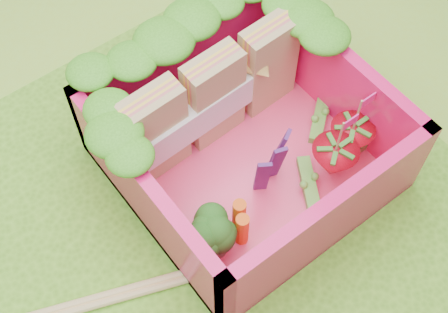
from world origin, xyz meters
The scene contains 13 objects.
ground centered at (0.00, 0.00, 0.00)m, with size 14.00×14.00×0.00m, color #9CCC39.
placemat centered at (0.00, 0.00, 0.01)m, with size 2.60×2.60×0.03m, color #599F24.
bento_floor centered at (0.30, 0.05, 0.06)m, with size 1.30×1.30×0.05m, color #FF4174.
bento_box centered at (0.30, 0.05, 0.31)m, with size 1.30×1.30×0.55m.
lettuce_ruffle centered at (0.30, 0.49, 0.64)m, with size 1.43×0.77×0.11m.
sandwich_stack centered at (0.31, 0.33, 0.36)m, with size 1.07×0.21×0.58m.
broccoli centered at (-0.14, -0.26, 0.25)m, with size 0.35×0.35×0.24m.
carrot_sticks centered at (0.01, -0.26, 0.20)m, with size 0.11×0.14×0.23m.
purple_wedges centered at (0.32, -0.13, 0.27)m, with size 0.23×0.12×0.38m.
strawberry_left centered at (0.61, -0.29, 0.21)m, with size 0.25×0.25×0.49m.
strawberry_right centered at (0.78, -0.24, 0.21)m, with size 0.24×0.24×0.48m.
snap_peas centered at (0.69, -0.18, 0.11)m, with size 0.60×0.56×0.05m.
chopsticks centered at (-0.94, -0.05, 0.05)m, with size 2.26×0.89×0.04m.
Camera 1 is at (-0.87, -1.28, 3.01)m, focal length 50.00 mm.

